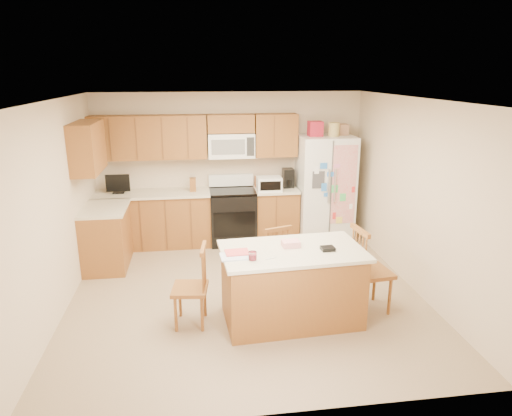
{
  "coord_description": "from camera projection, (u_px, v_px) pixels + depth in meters",
  "views": [
    {
      "loc": [
        -0.62,
        -5.43,
        2.81
      ],
      "look_at": [
        0.18,
        0.35,
        1.07
      ],
      "focal_mm": 32.0,
      "sensor_mm": 36.0,
      "label": 1
    }
  ],
  "objects": [
    {
      "name": "ground",
      "position": [
        246.0,
        293.0,
        6.04
      ],
      "size": [
        4.5,
        4.5,
        0.0
      ],
      "primitive_type": "plane",
      "color": "#8A7854",
      "rests_on": "ground"
    },
    {
      "name": "windsor_chair_back",
      "position": [
        273.0,
        259.0,
        6.03
      ],
      "size": [
        0.5,
        0.48,
        0.92
      ],
      "color": "brown",
      "rests_on": "ground"
    },
    {
      "name": "cabinetry",
      "position": [
        172.0,
        194.0,
        7.35
      ],
      "size": [
        3.36,
        1.56,
        2.15
      ],
      "color": "brown",
      "rests_on": "ground"
    },
    {
      "name": "refrigerator",
      "position": [
        325.0,
        188.0,
        7.76
      ],
      "size": [
        0.9,
        0.79,
        2.04
      ],
      "color": "white",
      "rests_on": "ground"
    },
    {
      "name": "room_shell",
      "position": [
        245.0,
        188.0,
        5.63
      ],
      "size": [
        4.6,
        4.6,
        2.52
      ],
      "color": "beige",
      "rests_on": "ground"
    },
    {
      "name": "island",
      "position": [
        291.0,
        284.0,
        5.29
      ],
      "size": [
        1.67,
        1.04,
        0.97
      ],
      "color": "brown",
      "rests_on": "ground"
    },
    {
      "name": "stove",
      "position": [
        233.0,
        215.0,
        7.74
      ],
      "size": [
        0.76,
        0.65,
        1.13
      ],
      "color": "black",
      "rests_on": "ground"
    },
    {
      "name": "windsor_chair_left",
      "position": [
        192.0,
        288.0,
        5.18
      ],
      "size": [
        0.44,
        0.46,
        0.96
      ],
      "color": "brown",
      "rests_on": "ground"
    },
    {
      "name": "windsor_chair_right",
      "position": [
        369.0,
        271.0,
        5.5
      ],
      "size": [
        0.49,
        0.51,
        1.06
      ],
      "color": "brown",
      "rests_on": "ground"
    }
  ]
}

